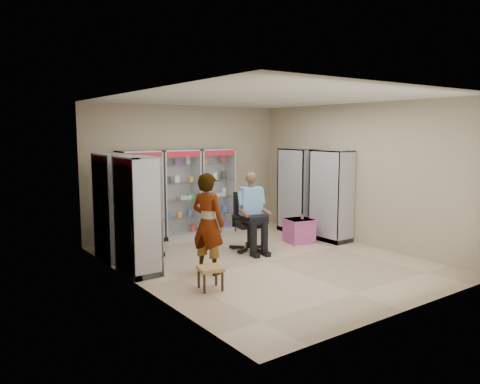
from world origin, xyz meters
TOP-DOWN VIEW (x-y plane):
  - floor at (0.00, 0.00)m, footprint 6.00×6.00m
  - room_shell at (0.00, 0.00)m, footprint 5.02×6.02m
  - cabinet_back_left at (-1.30, 2.73)m, footprint 0.90×0.50m
  - cabinet_back_mid at (-0.35, 2.73)m, footprint 0.90×0.50m
  - cabinet_back_right at (0.60, 2.73)m, footprint 0.90×0.50m
  - cabinet_right_far at (2.23, 1.60)m, footprint 0.90×0.50m
  - cabinet_right_near at (2.23, 0.50)m, footprint 0.90×0.50m
  - cabinet_left_far at (-2.23, 1.80)m, footprint 0.90×0.50m
  - cabinet_left_near at (-2.23, 0.70)m, footprint 0.90×0.50m
  - wooden_chair at (-1.55, 2.00)m, footprint 0.42×0.42m
  - seated_customer at (-1.55, 1.95)m, footprint 0.44×0.60m
  - office_chair at (0.23, 0.85)m, footprint 0.77×0.77m
  - seated_shopkeeper at (0.23, 0.80)m, footprint 0.63×0.78m
  - pink_trunk at (1.52, 0.75)m, footprint 0.63×0.61m
  - tea_glass at (1.57, 0.72)m, footprint 0.07×0.07m
  - woven_stool_a at (1.90, 0.97)m, footprint 0.51×0.51m
  - woven_stool_b at (-1.68, -0.73)m, footprint 0.43×0.43m
  - standing_man at (-1.27, 0.00)m, footprint 0.61×0.74m

SIDE VIEW (x-z plane):
  - floor at x=0.00m, z-range 0.00..0.00m
  - woven_stool_b at x=-1.68m, z-range 0.00..0.36m
  - woven_stool_a at x=1.90m, z-range 0.00..0.40m
  - pink_trunk at x=1.52m, z-range 0.00..0.52m
  - wooden_chair at x=-1.55m, z-range 0.00..0.94m
  - tea_glass at x=1.57m, z-range 0.52..0.61m
  - office_chair at x=0.23m, z-range 0.00..1.18m
  - seated_customer at x=-1.55m, z-range 0.00..1.34m
  - seated_shopkeeper at x=0.23m, z-range 0.00..1.51m
  - standing_man at x=-1.27m, z-range 0.00..1.72m
  - cabinet_back_left at x=-1.30m, z-range 0.00..2.00m
  - cabinet_back_mid at x=-0.35m, z-range 0.00..2.00m
  - cabinet_back_right at x=0.60m, z-range 0.00..2.00m
  - cabinet_right_far at x=2.23m, z-range 0.00..2.00m
  - cabinet_right_near at x=2.23m, z-range 0.00..2.00m
  - cabinet_left_far at x=-2.23m, z-range 0.00..2.00m
  - cabinet_left_near at x=-2.23m, z-range 0.00..2.00m
  - room_shell at x=0.00m, z-range 0.46..3.47m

